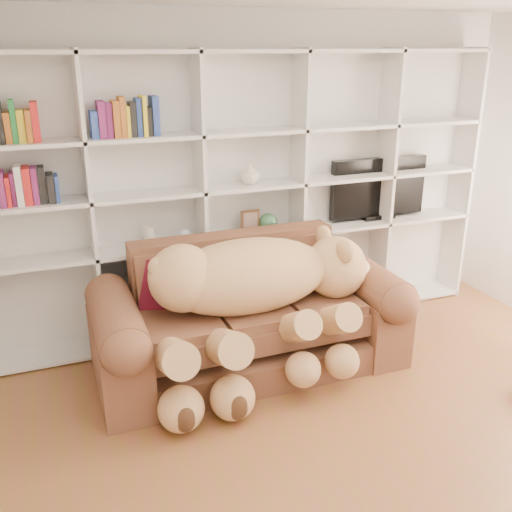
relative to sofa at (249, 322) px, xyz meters
name	(u,v)px	position (x,y,z in m)	size (l,w,h in m)	color
floor	(392,496)	(0.27, -1.64, -0.38)	(5.00, 5.00, 0.00)	brown
wall_back	(243,175)	(0.27, 0.86, 0.97)	(5.00, 0.02, 2.70)	silver
bookshelf	(221,186)	(0.03, 0.72, 0.93)	(4.43, 0.35, 2.40)	silver
sofa	(249,322)	(0.00, 0.00, 0.00)	(2.37, 1.02, 1.00)	brown
teddy_bear	(254,294)	(-0.03, -0.20, 0.33)	(1.88, 1.00, 1.09)	tan
throw_pillow	(167,285)	(-0.59, 0.17, 0.34)	(0.41, 0.13, 0.41)	#5D0F1D
tv	(378,189)	(1.56, 0.71, 0.77)	(0.97, 0.18, 0.57)	black
picture_frame	(250,222)	(0.26, 0.66, 0.60)	(0.17, 0.03, 0.21)	#51311B
green_vase	(268,223)	(0.43, 0.66, 0.57)	(0.17, 0.17, 0.17)	#31603E
figurine_tall	(149,236)	(-0.62, 0.66, 0.57)	(0.08, 0.08, 0.17)	beige
figurine_short	(152,240)	(-0.60, 0.66, 0.54)	(0.06, 0.06, 0.11)	beige
snow_globe	(185,235)	(-0.32, 0.66, 0.55)	(0.11, 0.11, 0.11)	silver
shelf_vase	(250,173)	(0.26, 0.66, 1.03)	(0.17, 0.17, 0.18)	beige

